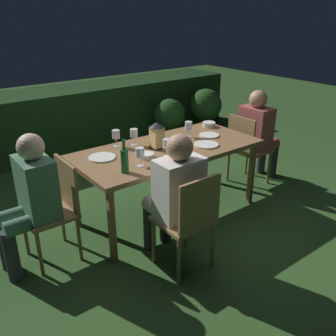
% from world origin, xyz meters
% --- Properties ---
extents(ground_plane, '(16.00, 16.00, 0.00)m').
position_xyz_m(ground_plane, '(0.00, 0.00, 0.00)').
color(ground_plane, '#2D5123').
extents(dining_table, '(1.87, 0.87, 0.74)m').
position_xyz_m(dining_table, '(0.00, 0.00, 0.69)').
color(dining_table, olive).
rests_on(dining_table, ground).
extents(chair_head_far, '(0.40, 0.42, 0.87)m').
position_xyz_m(chair_head_far, '(1.19, 0.00, 0.49)').
color(chair_head_far, '#937047').
rests_on(chair_head_far, ground).
extents(person_in_rust, '(0.48, 0.38, 1.15)m').
position_xyz_m(person_in_rust, '(1.38, 0.00, 0.64)').
color(person_in_rust, '#9E4C47').
rests_on(person_in_rust, ground).
extents(chair_side_left_a, '(0.42, 0.40, 0.87)m').
position_xyz_m(chair_side_left_a, '(-0.42, -0.83, 0.49)').
color(chair_side_left_a, '#937047').
rests_on(chair_side_left_a, ground).
extents(person_in_cream, '(0.38, 0.47, 1.15)m').
position_xyz_m(person_in_cream, '(-0.42, -0.63, 0.64)').
color(person_in_cream, white).
rests_on(person_in_cream, ground).
extents(chair_head_near, '(0.40, 0.42, 0.87)m').
position_xyz_m(chair_head_near, '(-1.19, 0.00, 0.49)').
color(chair_head_near, '#937047').
rests_on(chair_head_near, ground).
extents(person_in_green, '(0.48, 0.38, 1.15)m').
position_xyz_m(person_in_green, '(-1.38, 0.00, 0.64)').
color(person_in_green, '#4C7A5B').
rests_on(person_in_green, ground).
extents(lantern_centerpiece, '(0.15, 0.15, 0.27)m').
position_xyz_m(lantern_centerpiece, '(-0.10, 0.05, 0.89)').
color(lantern_centerpiece, black).
rests_on(lantern_centerpiece, dining_table).
extents(green_bottle_on_table, '(0.07, 0.07, 0.29)m').
position_xyz_m(green_bottle_on_table, '(-0.65, -0.26, 0.85)').
color(green_bottle_on_table, '#1E5B2D').
rests_on(green_bottle_on_table, dining_table).
extents(wine_glass_a, '(0.08, 0.08, 0.17)m').
position_xyz_m(wine_glass_a, '(-0.47, -0.22, 0.86)').
color(wine_glass_a, silver).
rests_on(wine_glass_a, dining_table).
extents(wine_glass_b, '(0.08, 0.08, 0.17)m').
position_xyz_m(wine_glass_b, '(0.37, 0.13, 0.86)').
color(wine_glass_b, silver).
rests_on(wine_glass_b, dining_table).
extents(wine_glass_c, '(0.08, 0.08, 0.17)m').
position_xyz_m(wine_glass_c, '(-0.16, -0.19, 0.86)').
color(wine_glass_c, silver).
rests_on(wine_glass_c, dining_table).
extents(wine_glass_d, '(0.08, 0.08, 0.17)m').
position_xyz_m(wine_glass_d, '(-0.39, 0.34, 0.86)').
color(wine_glass_d, silver).
rests_on(wine_glass_d, dining_table).
extents(wine_glass_e, '(0.08, 0.08, 0.17)m').
position_xyz_m(wine_glass_e, '(-0.23, 0.26, 0.86)').
color(wine_glass_e, silver).
rests_on(wine_glass_e, dining_table).
extents(plate_a, '(0.25, 0.25, 0.01)m').
position_xyz_m(plate_a, '(-0.65, 0.14, 0.75)').
color(plate_a, white).
rests_on(plate_a, dining_table).
extents(plate_b, '(0.24, 0.24, 0.01)m').
position_xyz_m(plate_b, '(0.35, -0.19, 0.75)').
color(plate_b, white).
rests_on(plate_b, dining_table).
extents(plate_c, '(0.22, 0.22, 0.01)m').
position_xyz_m(plate_c, '(0.57, 0.01, 0.75)').
color(plate_c, white).
rests_on(plate_c, dining_table).
extents(bowl_olives, '(0.15, 0.15, 0.05)m').
position_xyz_m(bowl_olives, '(0.80, 0.26, 0.77)').
color(bowl_olives, silver).
rests_on(bowl_olives, dining_table).
extents(bowl_bread, '(0.15, 0.15, 0.04)m').
position_xyz_m(bowl_bread, '(-0.33, -0.10, 0.77)').
color(bowl_bread, silver).
rests_on(bowl_bread, dining_table).
extents(hedge_backdrop, '(5.76, 0.85, 0.91)m').
position_xyz_m(hedge_backdrop, '(0.00, 2.59, 0.45)').
color(hedge_backdrop, '#193816').
rests_on(hedge_backdrop, ground).
extents(potted_plant_by_hedge, '(0.50, 0.50, 0.70)m').
position_xyz_m(potted_plant_by_hedge, '(1.41, 1.81, 0.40)').
color(potted_plant_by_hedge, brown).
rests_on(potted_plant_by_hedge, ground).
extents(potted_plant_corner, '(0.55, 0.55, 0.77)m').
position_xyz_m(potted_plant_corner, '(2.19, 1.81, 0.46)').
color(potted_plant_corner, brown).
rests_on(potted_plant_corner, ground).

